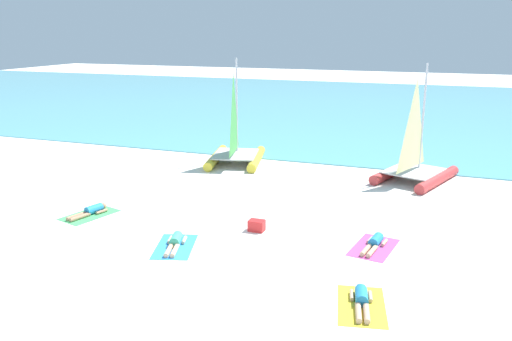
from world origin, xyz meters
TOP-DOWN VIEW (x-y plane):
  - ground_plane at (0.00, 10.00)m, footprint 120.00×120.00m
  - ocean_water at (0.00, 31.41)m, footprint 120.00×40.00m
  - sailboat_red at (5.40, 10.03)m, footprint 3.55×4.38m
  - sailboat_yellow at (-2.91, 10.24)m, footprint 3.23×4.27m
  - towel_leftmost at (-4.95, 1.71)m, footprint 1.57×2.12m
  - sunbather_leftmost at (-4.93, 1.77)m, footprint 0.79×1.55m
  - towel_center_left at (-0.82, 0.28)m, footprint 1.61×2.14m
  - sunbather_center_left at (-0.84, 0.35)m, footprint 0.83×1.54m
  - towel_center_right at (4.78, 2.25)m, footprint 1.39×2.05m
  - sunbather_center_right at (4.79, 2.32)m, footprint 0.65×1.57m
  - towel_rightmost at (4.98, -1.28)m, footprint 1.45×2.08m
  - sunbather_rightmost at (4.96, -1.22)m, footprint 0.70×1.56m
  - cooler_box at (1.05, 2.32)m, footprint 0.50×0.36m

SIDE VIEW (x-z plane):
  - ground_plane at x=0.00m, z-range 0.00..0.00m
  - towel_leftmost at x=-4.95m, z-range 0.00..0.01m
  - towel_center_left at x=-0.82m, z-range 0.00..0.01m
  - towel_center_right at x=4.78m, z-range 0.00..0.01m
  - towel_rightmost at x=4.98m, z-range 0.00..0.01m
  - ocean_water at x=0.00m, z-range 0.00..0.05m
  - sunbather_leftmost at x=-4.93m, z-range -0.02..0.28m
  - sunbather_center_left at x=-0.84m, z-range -0.02..0.28m
  - sunbather_center_right at x=4.79m, z-range -0.02..0.28m
  - sunbather_rightmost at x=4.96m, z-range -0.02..0.28m
  - cooler_box at x=1.05m, z-range 0.00..0.36m
  - sailboat_red at x=5.40m, z-range -1.73..3.20m
  - sailboat_yellow at x=-2.91m, z-range -1.75..3.24m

